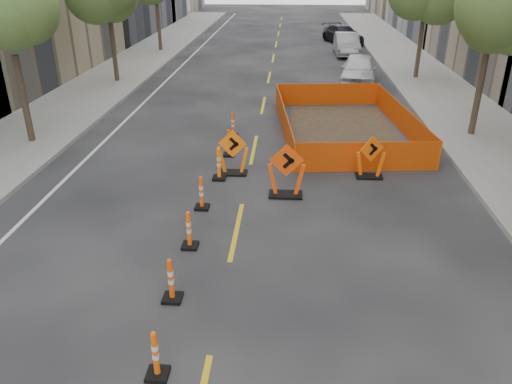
# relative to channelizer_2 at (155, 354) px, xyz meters

# --- Properties ---
(ground_plane) EXTENTS (140.00, 140.00, 0.00)m
(ground_plane) POSITION_rel_channelizer_2_xyz_m (0.81, 1.03, -0.48)
(ground_plane) COLOR black
(sidewalk_left) EXTENTS (4.00, 90.00, 0.15)m
(sidewalk_left) POSITION_rel_channelizer_2_xyz_m (-8.19, 13.03, -0.40)
(sidewalk_left) COLOR gray
(sidewalk_left) RESTS_ON ground
(sidewalk_right) EXTENTS (4.00, 90.00, 0.15)m
(sidewalk_right) POSITION_rel_channelizer_2_xyz_m (9.81, 13.03, -0.40)
(sidewalk_right) COLOR gray
(sidewalk_right) RESTS_ON ground
(tree_l_b) EXTENTS (2.80, 2.80, 5.95)m
(tree_l_b) POSITION_rel_channelizer_2_xyz_m (-7.59, 11.03, 4.05)
(tree_l_b) COLOR #382B1E
(tree_l_b) RESTS_ON ground
(tree_r_b) EXTENTS (2.80, 2.80, 5.95)m
(tree_r_b) POSITION_rel_channelizer_2_xyz_m (9.21, 13.03, 4.05)
(tree_r_b) COLOR #382B1E
(tree_r_b) RESTS_ON ground
(channelizer_2) EXTENTS (0.38, 0.38, 0.95)m
(channelizer_2) POSITION_rel_channelizer_2_xyz_m (0.00, 0.00, 0.00)
(channelizer_2) COLOR #E15409
(channelizer_2) RESTS_ON ground
(channelizer_3) EXTENTS (0.39, 0.39, 1.00)m
(channelizer_3) POSITION_rel_channelizer_2_xyz_m (-0.21, 2.07, 0.02)
(channelizer_3) COLOR #E74509
(channelizer_3) RESTS_ON ground
(channelizer_4) EXTENTS (0.39, 0.39, 0.99)m
(channelizer_4) POSITION_rel_channelizer_2_xyz_m (-0.24, 4.13, 0.02)
(channelizer_4) COLOR #EC5109
(channelizer_4) RESTS_ON ground
(channelizer_5) EXTENTS (0.39, 0.39, 0.99)m
(channelizer_5) POSITION_rel_channelizer_2_xyz_m (-0.29, 6.20, 0.02)
(channelizer_5) COLOR #E64C09
(channelizer_5) RESTS_ON ground
(channelizer_6) EXTENTS (0.42, 0.42, 1.06)m
(channelizer_6) POSITION_rel_channelizer_2_xyz_m (-0.09, 8.26, 0.05)
(channelizer_6) COLOR orange
(channelizer_6) RESTS_ON ground
(channelizer_7) EXTENTS (0.39, 0.39, 0.98)m
(channelizer_7) POSITION_rel_channelizer_2_xyz_m (-0.02, 10.33, 0.01)
(channelizer_7) COLOR #F44B0A
(channelizer_7) RESTS_ON ground
(channelizer_8) EXTENTS (0.39, 0.39, 0.99)m
(channelizer_8) POSITION_rel_channelizer_2_xyz_m (-0.11, 12.39, 0.02)
(channelizer_8) COLOR #E14709
(channelizer_8) RESTS_ON ground
(chevron_sign_left) EXTENTS (1.03, 0.65, 1.51)m
(chevron_sign_left) POSITION_rel_channelizer_2_xyz_m (0.31, 8.71, 0.28)
(chevron_sign_left) COLOR orange
(chevron_sign_left) RESTS_ON ground
(chevron_sign_center) EXTENTS (1.14, 0.74, 1.65)m
(chevron_sign_center) POSITION_rel_channelizer_2_xyz_m (2.05, 7.17, 0.35)
(chevron_sign_center) COLOR #EB4209
(chevron_sign_center) RESTS_ON ground
(chevron_sign_right) EXTENTS (1.10, 0.91, 1.42)m
(chevron_sign_right) POSITION_rel_channelizer_2_xyz_m (4.69, 8.73, 0.23)
(chevron_sign_right) COLOR #F8580A
(chevron_sign_right) RESTS_ON ground
(safety_fence) EXTENTS (5.61, 8.59, 1.02)m
(safety_fence) POSITION_rel_channelizer_2_xyz_m (4.24, 13.28, 0.03)
(safety_fence) COLOR #E1600B
(safety_fence) RESTS_ON ground
(parked_car_near) EXTENTS (2.53, 4.86, 1.58)m
(parked_car_near) POSITION_rel_channelizer_2_xyz_m (5.77, 21.67, 0.31)
(parked_car_near) COLOR silver
(parked_car_near) RESTS_ON ground
(parked_car_mid) EXTENTS (1.60, 4.54, 1.50)m
(parked_car_mid) POSITION_rel_channelizer_2_xyz_m (5.97, 30.73, 0.27)
(parked_car_mid) COLOR gray
(parked_car_mid) RESTS_ON ground
(parked_car_far) EXTENTS (3.52, 5.13, 1.38)m
(parked_car_far) POSITION_rel_channelizer_2_xyz_m (6.13, 35.97, 0.21)
(parked_car_far) COLOR black
(parked_car_far) RESTS_ON ground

